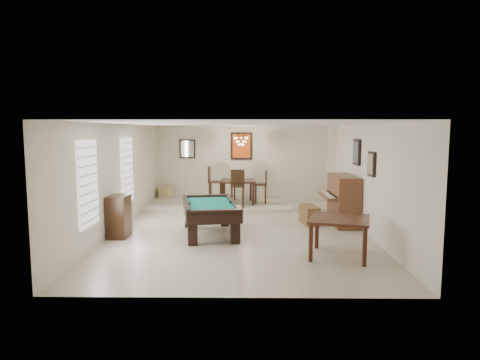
{
  "coord_description": "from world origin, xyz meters",
  "views": [
    {
      "loc": [
        0.15,
        -10.54,
        2.45
      ],
      "look_at": [
        0.0,
        0.6,
        1.15
      ],
      "focal_mm": 32.0,
      "sensor_mm": 36.0,
      "label": 1
    }
  ],
  "objects_px": {
    "square_table": "(339,237)",
    "flower_vase": "(238,173)",
    "upright_piano": "(338,200)",
    "piano_bench": "(309,215)",
    "dining_chair_north": "(239,185)",
    "chandelier": "(241,138)",
    "dining_chair_south": "(237,189)",
    "pool_table": "(210,219)",
    "dining_chair_east": "(261,187)",
    "apothecary_chest": "(119,216)",
    "dining_table": "(238,190)",
    "corner_bench": "(166,192)",
    "dining_chair_west": "(216,185)"
  },
  "relations": [
    {
      "from": "flower_vase",
      "to": "pool_table",
      "type": "bearing_deg",
      "value": -99.05
    },
    {
      "from": "dining_table",
      "to": "upright_piano",
      "type": "bearing_deg",
      "value": -43.8
    },
    {
      "from": "square_table",
      "to": "dining_table",
      "type": "height_order",
      "value": "dining_table"
    },
    {
      "from": "flower_vase",
      "to": "corner_bench",
      "type": "distance_m",
      "value": 2.85
    },
    {
      "from": "dining_table",
      "to": "chandelier",
      "type": "xyz_separation_m",
      "value": [
        0.1,
        0.17,
        1.65
      ]
    },
    {
      "from": "flower_vase",
      "to": "dining_chair_south",
      "type": "distance_m",
      "value": 0.86
    },
    {
      "from": "dining_chair_west",
      "to": "square_table",
      "type": "bearing_deg",
      "value": -150.52
    },
    {
      "from": "dining_chair_south",
      "to": "chandelier",
      "type": "distance_m",
      "value": 1.78
    },
    {
      "from": "square_table",
      "to": "dining_chair_east",
      "type": "height_order",
      "value": "dining_chair_east"
    },
    {
      "from": "square_table",
      "to": "pool_table",
      "type": "bearing_deg",
      "value": 146.57
    },
    {
      "from": "dining_chair_north",
      "to": "piano_bench",
      "type": "bearing_deg",
      "value": 117.75
    },
    {
      "from": "flower_vase",
      "to": "dining_chair_east",
      "type": "xyz_separation_m",
      "value": [
        0.73,
        0.02,
        -0.45
      ]
    },
    {
      "from": "square_table",
      "to": "apothecary_chest",
      "type": "height_order",
      "value": "apothecary_chest"
    },
    {
      "from": "square_table",
      "to": "chandelier",
      "type": "bearing_deg",
      "value": 109.28
    },
    {
      "from": "upright_piano",
      "to": "piano_bench",
      "type": "xyz_separation_m",
      "value": [
        -0.73,
        0.01,
        -0.4
      ]
    },
    {
      "from": "square_table",
      "to": "dining_chair_east",
      "type": "distance_m",
      "value": 5.63
    },
    {
      "from": "pool_table",
      "to": "dining_chair_south",
      "type": "bearing_deg",
      "value": 68.6
    },
    {
      "from": "dining_chair_south",
      "to": "dining_chair_north",
      "type": "xyz_separation_m",
      "value": [
        0.02,
        1.55,
        -0.07
      ]
    },
    {
      "from": "square_table",
      "to": "flower_vase",
      "type": "bearing_deg",
      "value": 110.73
    },
    {
      "from": "dining_chair_east",
      "to": "upright_piano",
      "type": "bearing_deg",
      "value": 39.89
    },
    {
      "from": "dining_chair_south",
      "to": "dining_chair_north",
      "type": "height_order",
      "value": "dining_chair_south"
    },
    {
      "from": "dining_chair_north",
      "to": "corner_bench",
      "type": "bearing_deg",
      "value": -8.58
    },
    {
      "from": "flower_vase",
      "to": "dining_chair_north",
      "type": "distance_m",
      "value": 0.93
    },
    {
      "from": "upright_piano",
      "to": "dining_chair_north",
      "type": "bearing_deg",
      "value": 128.23
    },
    {
      "from": "dining_chair_south",
      "to": "dining_chair_east",
      "type": "bearing_deg",
      "value": 46.33
    },
    {
      "from": "square_table",
      "to": "dining_chair_east",
      "type": "xyz_separation_m",
      "value": [
        -1.33,
        5.47,
        0.26
      ]
    },
    {
      "from": "apothecary_chest",
      "to": "dining_table",
      "type": "relative_size",
      "value": 0.94
    },
    {
      "from": "piano_bench",
      "to": "dining_chair_north",
      "type": "xyz_separation_m",
      "value": [
        -1.9,
        3.32,
        0.37
      ]
    },
    {
      "from": "dining_chair_south",
      "to": "dining_chair_east",
      "type": "distance_m",
      "value": 1.07
    },
    {
      "from": "dining_table",
      "to": "dining_chair_west",
      "type": "bearing_deg",
      "value": 178.93
    },
    {
      "from": "apothecary_chest",
      "to": "dining_table",
      "type": "height_order",
      "value": "dining_table"
    },
    {
      "from": "upright_piano",
      "to": "dining_chair_south",
      "type": "distance_m",
      "value": 3.19
    },
    {
      "from": "dining_chair_north",
      "to": "chandelier",
      "type": "bearing_deg",
      "value": 95.1
    },
    {
      "from": "square_table",
      "to": "dining_chair_south",
      "type": "xyz_separation_m",
      "value": [
        -2.06,
        4.69,
        0.3
      ]
    },
    {
      "from": "piano_bench",
      "to": "dining_chair_south",
      "type": "bearing_deg",
      "value": 137.4
    },
    {
      "from": "square_table",
      "to": "apothecary_chest",
      "type": "relative_size",
      "value": 1.14
    },
    {
      "from": "upright_piano",
      "to": "piano_bench",
      "type": "height_order",
      "value": "upright_piano"
    },
    {
      "from": "dining_table",
      "to": "chandelier",
      "type": "bearing_deg",
      "value": 59.3
    },
    {
      "from": "dining_chair_west",
      "to": "corner_bench",
      "type": "xyz_separation_m",
      "value": [
        -1.8,
        1.07,
        -0.39
      ]
    },
    {
      "from": "dining_table",
      "to": "corner_bench",
      "type": "relative_size",
      "value": 2.26
    },
    {
      "from": "upright_piano",
      "to": "dining_chair_north",
      "type": "relative_size",
      "value": 1.57
    },
    {
      "from": "pool_table",
      "to": "flower_vase",
      "type": "bearing_deg",
      "value": 70.83
    },
    {
      "from": "dining_chair_north",
      "to": "pool_table",
      "type": "bearing_deg",
      "value": 80.25
    },
    {
      "from": "piano_bench",
      "to": "dining_chair_west",
      "type": "xyz_separation_m",
      "value": [
        -2.64,
        2.54,
        0.47
      ]
    },
    {
      "from": "upright_piano",
      "to": "apothecary_chest",
      "type": "height_order",
      "value": "upright_piano"
    },
    {
      "from": "dining_table",
      "to": "dining_chair_north",
      "type": "distance_m",
      "value": 0.8
    },
    {
      "from": "square_table",
      "to": "dining_chair_north",
      "type": "distance_m",
      "value": 6.57
    },
    {
      "from": "apothecary_chest",
      "to": "dining_chair_west",
      "type": "xyz_separation_m",
      "value": [
        1.95,
        3.98,
        0.23
      ]
    },
    {
      "from": "pool_table",
      "to": "dining_chair_west",
      "type": "xyz_separation_m",
      "value": [
        -0.13,
        3.71,
        0.35
      ]
    },
    {
      "from": "pool_table",
      "to": "dining_table",
      "type": "distance_m",
      "value": 3.75
    }
  ]
}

